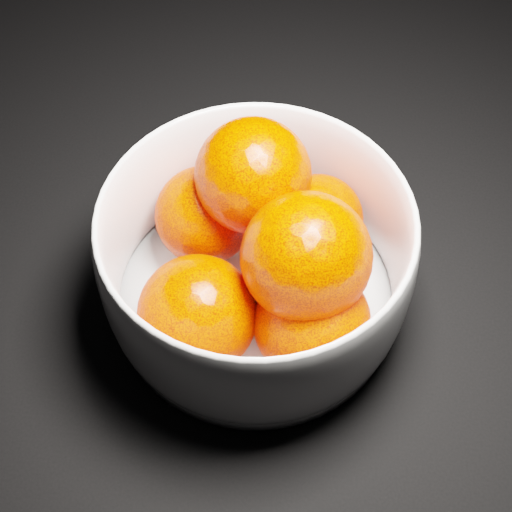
{
  "coord_description": "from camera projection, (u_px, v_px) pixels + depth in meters",
  "views": [
    {
      "loc": [
        0.27,
        -0.4,
        0.48
      ],
      "look_at": [
        0.25,
        -0.1,
        0.06
      ],
      "focal_mm": 50.0,
      "sensor_mm": 36.0,
      "label": 1
    }
  ],
  "objects": [
    {
      "name": "bowl",
      "position": [
        256.0,
        260.0,
        0.52
      ],
      "size": [
        0.23,
        0.23,
        0.11
      ],
      "rotation": [
        0.0,
        0.0,
        -0.31
      ],
      "color": "silver",
      "rests_on": "ground"
    },
    {
      "name": "orange_pile",
      "position": [
        263.0,
        252.0,
        0.5
      ],
      "size": [
        0.16,
        0.18,
        0.13
      ],
      "color": "#FA2C00",
      "rests_on": "bowl"
    }
  ]
}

